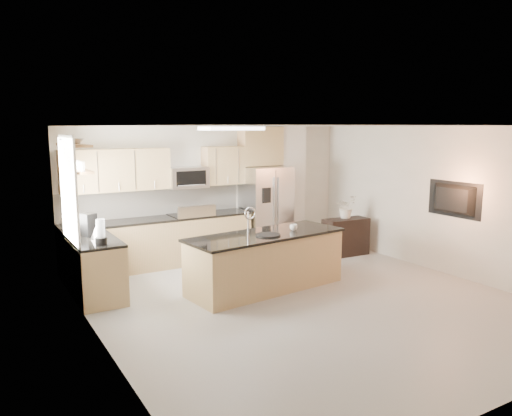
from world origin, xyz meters
TOP-DOWN VIEW (x-y plane):
  - floor at (0.00, 0.00)m, footprint 6.50×6.50m
  - ceiling at (0.00, 0.00)m, footprint 6.00×6.50m
  - wall_back at (0.00, 3.25)m, footprint 6.00×0.02m
  - wall_left at (-3.00, 0.00)m, footprint 0.02×6.50m
  - wall_right at (3.00, 0.00)m, footprint 0.02×6.50m
  - back_counter at (-1.23, 2.93)m, footprint 3.55×0.66m
  - left_counter at (-2.67, 1.85)m, footprint 0.66×1.50m
  - range at (-0.60, 2.92)m, footprint 0.76×0.64m
  - upper_cabinets at (-1.30, 3.09)m, footprint 3.50×0.33m
  - microwave at (-0.60, 3.04)m, footprint 0.76×0.40m
  - refrigerator at (1.06, 2.87)m, footprint 0.92×0.78m
  - partition_column at (1.82, 3.10)m, footprint 0.60×0.30m
  - window at (-2.98, 1.85)m, footprint 0.04×1.15m
  - shelf_lower at (-2.85, 1.95)m, footprint 0.30×1.20m
  - shelf_upper at (-2.85, 1.95)m, footprint 0.30×1.20m
  - ceiling_fixture at (-0.40, 1.60)m, footprint 1.00×0.50m
  - island at (-0.21, 0.81)m, footprint 2.71×1.23m
  - credenza at (2.30, 1.80)m, footprint 0.96×0.45m
  - cup at (0.31, 0.79)m, footprint 0.16×0.16m
  - platter at (-0.26, 0.66)m, footprint 0.52×0.52m
  - blender at (-2.67, 1.28)m, footprint 0.16×0.16m
  - kettle at (-2.62, 1.74)m, footprint 0.20×0.20m
  - coffee_maker at (-2.69, 2.01)m, footprint 0.27×0.29m
  - bowl at (-2.85, 2.08)m, footprint 0.53×0.53m
  - flower_vase at (2.35, 1.87)m, footprint 0.73×0.67m
  - television at (2.91, -0.20)m, footprint 0.14×1.08m

SIDE VIEW (x-z plane):
  - floor at x=0.00m, z-range 0.00..0.00m
  - credenza at x=2.30m, z-range 0.00..0.75m
  - island at x=-0.21m, z-range -0.21..1.12m
  - left_counter at x=-2.67m, z-range 0.00..0.92m
  - back_counter at x=-1.23m, z-range -0.25..1.19m
  - range at x=-0.60m, z-range -0.10..1.04m
  - refrigerator at x=1.06m, z-range 0.00..1.78m
  - platter at x=-0.26m, z-range 0.91..0.93m
  - cup at x=0.31m, z-range 0.91..1.01m
  - kettle at x=-2.62m, z-range 0.91..1.16m
  - blender at x=-2.67m, z-range 0.89..1.27m
  - coffee_maker at x=-2.69m, z-range 0.91..1.27m
  - flower_vase at x=2.35m, z-range 0.75..1.45m
  - wall_back at x=0.00m, z-range 0.00..2.60m
  - wall_left at x=-3.00m, z-range 0.00..2.60m
  - wall_right at x=3.00m, z-range 0.00..2.60m
  - partition_column at x=1.82m, z-range 0.00..2.60m
  - television at x=2.91m, z-range 1.04..1.66m
  - microwave at x=-0.60m, z-range 1.43..1.83m
  - window at x=-2.98m, z-range 0.83..2.47m
  - upper_cabinets at x=-1.30m, z-range 1.45..2.20m
  - shelf_lower at x=-2.85m, z-range 1.93..1.97m
  - shelf_upper at x=-2.85m, z-range 2.30..2.34m
  - bowl at x=-2.85m, z-range 2.34..2.44m
  - ceiling_fixture at x=-0.40m, z-range 2.53..2.59m
  - ceiling at x=0.00m, z-range 2.59..2.61m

